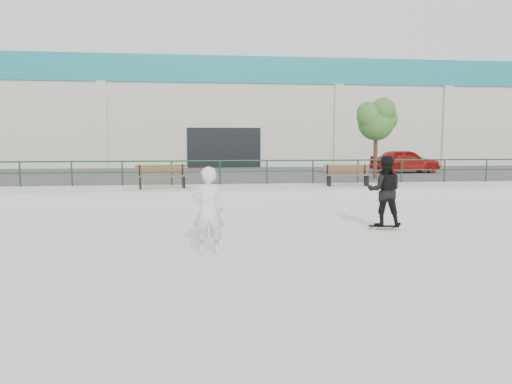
{
  "coord_description": "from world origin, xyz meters",
  "views": [
    {
      "loc": [
        -2.12,
        -10.14,
        2.37
      ],
      "look_at": [
        -0.58,
        2.0,
        1.09
      ],
      "focal_mm": 35.0,
      "sensor_mm": 36.0,
      "label": 1
    }
  ],
  "objects": [
    {
      "name": "red_car",
      "position": [
        9.98,
        17.19,
        1.17
      ],
      "size": [
        4.07,
        1.9,
        1.35
      ],
      "primitive_type": "imported",
      "rotation": [
        0.0,
        0.0,
        1.65
      ],
      "color": "#9F1513",
      "rests_on": "parking_strip"
    },
    {
      "name": "commercial_building",
      "position": [
        -0.0,
        31.99,
        4.58
      ],
      "size": [
        44.2,
        16.33,
        8.0
      ],
      "color": "#B3B2A1",
      "rests_on": "ground"
    },
    {
      "name": "seated_skater",
      "position": [
        -1.82,
        0.13,
        0.91
      ],
      "size": [
        0.68,
        0.45,
        1.83
      ],
      "primitive_type": "imported",
      "rotation": [
        0.0,
        0.0,
        3.17
      ],
      "color": "silver",
      "rests_on": "ground"
    },
    {
      "name": "skateboard",
      "position": [
        2.91,
        2.44,
        0.07
      ],
      "size": [
        0.8,
        0.37,
        0.09
      ],
      "rotation": [
        0.0,
        0.0,
        -0.22
      ],
      "color": "black",
      "rests_on": "ground"
    },
    {
      "name": "ground",
      "position": [
        0.0,
        0.0,
        0.0
      ],
      "size": [
        120.0,
        120.0,
        0.0
      ],
      "primitive_type": "plane",
      "color": "silver",
      "rests_on": "ground"
    },
    {
      "name": "railing",
      "position": [
        -0.0,
        10.8,
        1.24
      ],
      "size": [
        28.0,
        0.06,
        1.03
      ],
      "color": "#163E29",
      "rests_on": "ledge"
    },
    {
      "name": "ledge",
      "position": [
        0.0,
        9.5,
        0.25
      ],
      "size": [
        30.0,
        3.0,
        0.5
      ],
      "primitive_type": "cube",
      "color": "beige",
      "rests_on": "ground"
    },
    {
      "name": "standing_skater",
      "position": [
        2.91,
        2.44,
        1.03
      ],
      "size": [
        1.07,
        0.94,
        1.86
      ],
      "primitive_type": "imported",
      "rotation": [
        0.0,
        0.0,
        2.85
      ],
      "color": "black",
      "rests_on": "skateboard"
    },
    {
      "name": "parking_strip",
      "position": [
        0.0,
        18.0,
        0.25
      ],
      "size": [
        60.0,
        14.0,
        0.5
      ],
      "primitive_type": "cube",
      "color": "#363636",
      "rests_on": "ground"
    },
    {
      "name": "bench_left",
      "position": [
        -3.32,
        9.46,
        0.95
      ],
      "size": [
        2.05,
        0.85,
        0.92
      ],
      "rotation": [
        0.0,
        0.0,
        0.14
      ],
      "color": "#4F381B",
      "rests_on": "ledge"
    },
    {
      "name": "tree",
      "position": [
        6.7,
        13.17,
        3.4
      ],
      "size": [
        2.18,
        1.94,
        3.87
      ],
      "color": "#503328",
      "rests_on": "parking_strip"
    },
    {
      "name": "bench_right",
      "position": [
        4.14,
        9.55,
        0.93
      ],
      "size": [
        1.9,
        0.61,
        0.87
      ],
      "rotation": [
        0.0,
        0.0,
        -0.03
      ],
      "color": "#4F381B",
      "rests_on": "ledge"
    }
  ]
}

